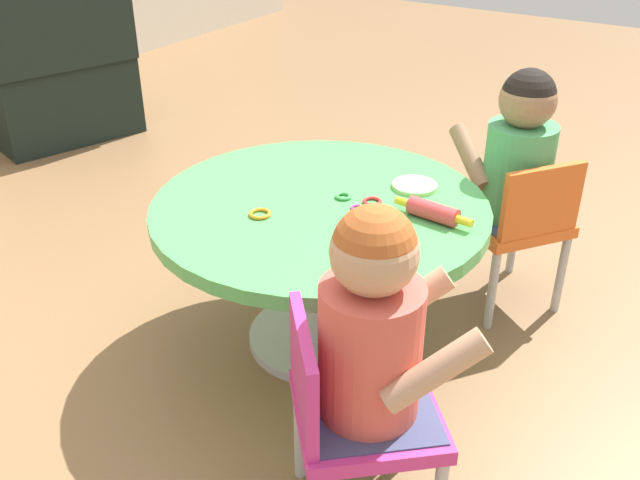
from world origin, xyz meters
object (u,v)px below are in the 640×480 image
(armchair_dark, at_px, (51,75))
(rolling_pin, at_px, (433,211))
(child_chair_right, at_px, (517,223))
(craft_scissors, at_px, (364,213))
(seated_child_right, at_px, (519,151))
(craft_table, at_px, (320,235))
(child_chair_left, at_px, (351,413))
(seated_child_left, at_px, (374,324))

(armchair_dark, relative_size, rolling_pin, 3.87)
(child_chair_right, bearing_deg, craft_scissors, 150.32)
(seated_child_right, bearing_deg, craft_table, 143.93)
(craft_table, bearing_deg, child_chair_left, -141.90)
(seated_child_right, bearing_deg, child_chair_left, -178.95)
(seated_child_right, relative_size, rolling_pin, 2.21)
(child_chair_left, height_order, child_chair_right, same)
(child_chair_left, relative_size, seated_child_left, 1.05)
(armchair_dark, bearing_deg, seated_child_right, -96.00)
(craft_table, distance_m, rolling_pin, 0.34)
(armchair_dark, relative_size, craft_scissors, 6.32)
(child_chair_right, bearing_deg, rolling_pin, 165.63)
(seated_child_left, relative_size, craft_scissors, 3.61)
(craft_table, bearing_deg, rolling_pin, -76.18)
(child_chair_left, relative_size, seated_child_right, 1.05)
(craft_table, distance_m, child_chair_left, 0.66)
(child_chair_right, xyz_separation_m, rolling_pin, (-0.43, 0.11, 0.20))
(seated_child_right, bearing_deg, seated_child_left, -177.24)
(child_chair_left, height_order, craft_scissors, child_chair_left)
(craft_table, bearing_deg, child_chair_right, -39.55)
(rolling_pin, bearing_deg, craft_table, 103.82)
(rolling_pin, distance_m, craft_scissors, 0.19)
(child_chair_right, height_order, rolling_pin, child_chair_right)
(child_chair_left, relative_size, craft_scissors, 3.79)
(craft_table, relative_size, child_chair_right, 1.77)
(child_chair_right, relative_size, rolling_pin, 2.32)
(craft_table, xyz_separation_m, child_chair_left, (-0.52, -0.41, -0.07))
(seated_child_right, xyz_separation_m, armchair_dark, (0.27, 2.54, -0.22))
(child_chair_left, xyz_separation_m, seated_child_left, (0.03, -0.03, 0.23))
(craft_scissors, bearing_deg, child_chair_right, -29.68)
(armchair_dark, xyz_separation_m, rolling_pin, (-0.72, -2.46, 0.19))
(seated_child_left, distance_m, rolling_pin, 0.58)
(craft_table, height_order, seated_child_right, seated_child_right)
(child_chair_right, distance_m, seated_child_right, 0.23)
(craft_table, xyz_separation_m, armchair_dark, (0.80, 2.15, -0.06))
(seated_child_left, bearing_deg, craft_scissors, 31.00)
(child_chair_left, distance_m, seated_child_right, 1.07)
(seated_child_left, height_order, seated_child_right, same)
(child_chair_left, height_order, rolling_pin, child_chair_left)
(seated_child_left, xyz_separation_m, seated_child_right, (1.02, 0.05, 0.00))
(armchair_dark, bearing_deg, craft_scissors, -109.01)
(seated_child_right, distance_m, armchair_dark, 2.56)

